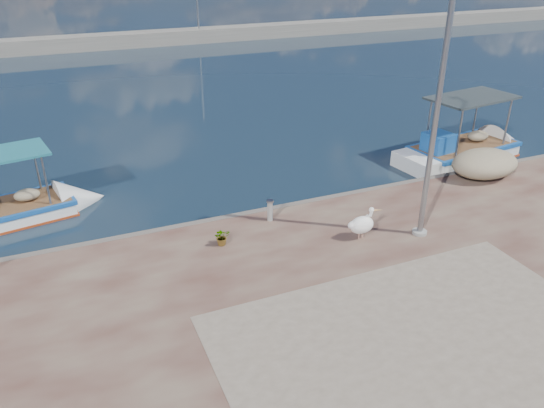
{
  "coord_description": "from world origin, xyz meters",
  "views": [
    {
      "loc": [
        -5.62,
        -9.45,
        8.47
      ],
      "look_at": [
        0.0,
        3.8,
        1.3
      ],
      "focal_mm": 35.0,
      "sensor_mm": 36.0,
      "label": 1
    }
  ],
  "objects": [
    {
      "name": "net_pile_c",
      "position": [
        8.84,
        4.33,
        1.02
      ],
      "size": [
        2.65,
        1.89,
        1.04
      ],
      "primitive_type": "ellipsoid",
      "color": "#BBAC8B",
      "rests_on": "quay"
    },
    {
      "name": "potted_plant",
      "position": [
        -1.75,
        3.4,
        0.76
      ],
      "size": [
        0.5,
        0.45,
        0.52
      ],
      "primitive_type": "imported",
      "rotation": [
        0.0,
        0.0,
        -0.1
      ],
      "color": "#33722D",
      "rests_on": "quay"
    },
    {
      "name": "bollard_near",
      "position": [
        0.12,
        4.24,
        0.88
      ],
      "size": [
        0.23,
        0.23,
        0.7
      ],
      "color": "gray",
      "rests_on": "quay"
    },
    {
      "name": "ground",
      "position": [
        0.0,
        0.0,
        0.0
      ],
      "size": [
        1400.0,
        1400.0,
        0.0
      ],
      "primitive_type": "plane",
      "color": "#162635",
      "rests_on": "ground"
    },
    {
      "name": "quay_patch",
      "position": [
        1.0,
        -3.0,
        0.5
      ],
      "size": [
        9.0,
        7.0,
        0.01
      ],
      "primitive_type": "cube",
      "color": "gray",
      "rests_on": "quay"
    },
    {
      "name": "boat_left",
      "position": [
        -7.69,
        8.52,
        0.22
      ],
      "size": [
        6.03,
        2.9,
        2.78
      ],
      "rotation": [
        0.0,
        0.0,
        0.18
      ],
      "color": "white",
      "rests_on": "ground"
    },
    {
      "name": "lamp_post",
      "position": [
        3.97,
        1.71,
        3.8
      ],
      "size": [
        0.44,
        0.96,
        7.0
      ],
      "color": "gray",
      "rests_on": "quay"
    },
    {
      "name": "boat_right",
      "position": [
        10.3,
        7.09,
        0.25
      ],
      "size": [
        6.82,
        3.01,
        3.17
      ],
      "rotation": [
        0.0,
        0.0,
        0.13
      ],
      "color": "white",
      "rests_on": "ground"
    },
    {
      "name": "breakwater",
      "position": [
        -0.0,
        40.0,
        0.6
      ],
      "size": [
        120.0,
        2.2,
        7.5
      ],
      "color": "gray",
      "rests_on": "ground"
    },
    {
      "name": "pelican",
      "position": [
        2.19,
        2.14,
        0.97
      ],
      "size": [
        1.04,
        0.56,
        0.99
      ],
      "rotation": [
        0.0,
        0.0,
        -0.14
      ],
      "color": "tan",
      "rests_on": "quay"
    }
  ]
}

